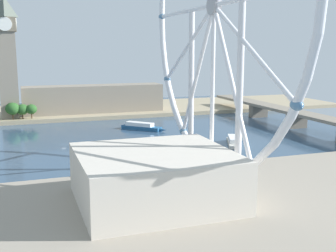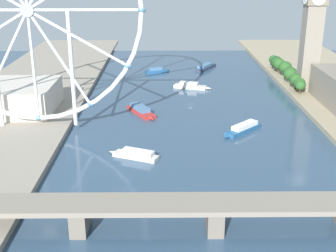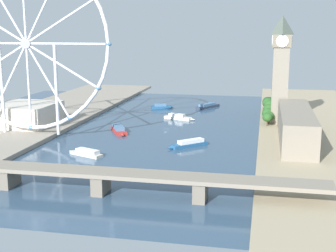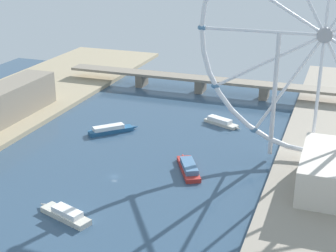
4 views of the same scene
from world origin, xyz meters
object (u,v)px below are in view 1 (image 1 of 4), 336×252
(parliament_block, at_px, (94,99))
(tour_boat_4, at_px, (108,151))
(river_bridge, at_px, (297,115))
(tour_boat_5, at_px, (234,141))
(ferris_wheel, at_px, (214,7))
(tour_boat_1, at_px, (142,127))
(clock_tower, at_px, (7,56))
(riverside_hall, at_px, (155,177))

(parliament_block, distance_m, tour_boat_4, 135.55)
(parliament_block, xyz_separation_m, river_bridge, (100.38, 121.94, -4.79))
(parliament_block, bearing_deg, tour_boat_5, 22.98)
(ferris_wheel, xyz_separation_m, tour_boat_5, (-59.95, 41.90, -67.32))
(ferris_wheel, bearing_deg, river_bridge, 130.93)
(parliament_block, relative_size, tour_boat_1, 4.19)
(clock_tower, distance_m, tour_boat_4, 140.78)
(riverside_hall, distance_m, river_bridge, 178.07)
(ferris_wheel, height_order, tour_boat_5, ferris_wheel)
(ferris_wheel, xyz_separation_m, river_bridge, (-93.00, 107.25, -60.15))
(riverside_hall, bearing_deg, ferris_wheel, 124.02)
(riverside_hall, height_order, tour_boat_4, riverside_hall)
(parliament_block, relative_size, ferris_wheel, 0.85)
(ferris_wheel, relative_size, tour_boat_4, 4.07)
(tour_boat_5, bearing_deg, riverside_hall, -18.99)
(parliament_block, distance_m, ferris_wheel, 201.69)
(tour_boat_5, bearing_deg, river_bridge, 139.72)
(river_bridge, bearing_deg, tour_boat_4, -76.17)
(ferris_wheel, bearing_deg, clock_tower, -156.92)
(riverside_hall, height_order, tour_boat_1, riverside_hall)
(tour_boat_4, bearing_deg, parliament_block, 55.17)
(clock_tower, bearing_deg, tour_boat_1, 53.27)
(ferris_wheel, bearing_deg, tour_boat_1, 177.61)
(river_bridge, xyz_separation_m, tour_boat_5, (33.05, -65.35, -7.17))
(tour_boat_4, bearing_deg, clock_tower, 82.87)
(clock_tower, distance_m, river_bridge, 209.78)
(tour_boat_4, relative_size, tour_boat_5, 1.18)
(riverside_hall, xyz_separation_m, tour_boat_5, (-80.26, 71.99, -9.70))
(clock_tower, height_order, river_bridge, clock_tower)
(tour_boat_5, bearing_deg, clock_tower, -112.86)
(clock_tower, relative_size, river_bridge, 0.40)
(clock_tower, distance_m, riverside_hall, 212.22)
(clock_tower, relative_size, riverside_hall, 1.75)
(ferris_wheel, bearing_deg, tour_boat_5, 145.05)
(parliament_block, bearing_deg, ferris_wheel, 4.34)
(parliament_block, xyz_separation_m, tour_boat_5, (133.43, 56.59, -11.96))
(river_bridge, relative_size, tour_boat_4, 6.92)
(clock_tower, height_order, tour_boat_5, clock_tower)
(clock_tower, height_order, tour_boat_4, clock_tower)
(tour_boat_1, bearing_deg, tour_boat_4, -74.13)
(tour_boat_1, bearing_deg, clock_tower, -171.34)
(parliament_block, bearing_deg, river_bridge, 50.54)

